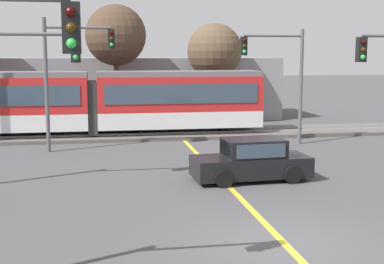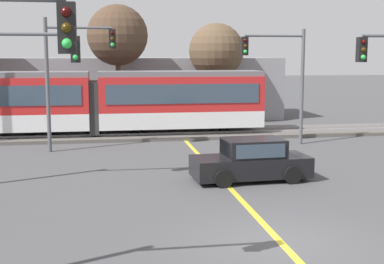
# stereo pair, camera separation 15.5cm
# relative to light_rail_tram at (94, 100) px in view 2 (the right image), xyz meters

# --- Properties ---
(ground_plane) EXTENTS (200.00, 200.00, 0.00)m
(ground_plane) POSITION_rel_light_rail_tram_xyz_m (4.74, -17.66, -2.05)
(ground_plane) COLOR #474749
(track_bed) EXTENTS (120.00, 4.00, 0.18)m
(track_bed) POSITION_rel_light_rail_tram_xyz_m (4.74, 0.01, -1.96)
(track_bed) COLOR #56514C
(track_bed) RESTS_ON ground
(rail_near) EXTENTS (120.00, 0.08, 0.10)m
(rail_near) POSITION_rel_light_rail_tram_xyz_m (4.74, -0.71, -1.82)
(rail_near) COLOR #939399
(rail_near) RESTS_ON track_bed
(rail_far) EXTENTS (120.00, 0.08, 0.10)m
(rail_far) POSITION_rel_light_rail_tram_xyz_m (4.74, 0.73, -1.82)
(rail_far) COLOR #939399
(rail_far) RESTS_ON track_bed
(light_rail_tram) EXTENTS (18.50, 2.64, 3.43)m
(light_rail_tram) POSITION_rel_light_rail_tram_xyz_m (0.00, 0.00, 0.00)
(light_rail_tram) COLOR silver
(light_rail_tram) RESTS_ON track_bed
(lane_centre_line) EXTENTS (0.20, 17.51, 0.01)m
(lane_centre_line) POSITION_rel_light_rail_tram_xyz_m (4.74, -10.75, -2.05)
(lane_centre_line) COLOR gold
(lane_centre_line) RESTS_ON ground
(sedan_crossing) EXTENTS (4.30, 2.13, 1.52)m
(sedan_crossing) POSITION_rel_light_rail_tram_xyz_m (5.76, -11.17, -1.35)
(sedan_crossing) COLOR black
(sedan_crossing) RESTS_ON ground
(traffic_light_far_left) EXTENTS (3.25, 0.38, 6.19)m
(traffic_light_far_left) POSITION_rel_light_rail_tram_xyz_m (-0.96, -4.12, 1.99)
(traffic_light_far_left) COLOR #515459
(traffic_light_far_left) RESTS_ON ground
(traffic_light_far_right) EXTENTS (3.25, 0.38, 5.77)m
(traffic_light_far_right) POSITION_rel_light_rail_tram_xyz_m (9.29, -3.89, 1.78)
(traffic_light_far_right) COLOR #515459
(traffic_light_far_right) RESTS_ON ground
(traffic_light_mid_left) EXTENTS (4.25, 0.38, 5.69)m
(traffic_light_mid_left) POSITION_rel_light_rail_tram_xyz_m (-2.86, -10.72, 1.72)
(traffic_light_mid_left) COLOR #515459
(traffic_light_mid_left) RESTS_ON ground
(bare_tree_west) EXTENTS (3.73, 3.73, 7.55)m
(bare_tree_west) POSITION_rel_light_rail_tram_xyz_m (1.43, 3.98, 3.61)
(bare_tree_west) COLOR brown
(bare_tree_west) RESTS_ON ground
(bare_tree_east) EXTENTS (3.61, 3.61, 6.56)m
(bare_tree_east) POSITION_rel_light_rail_tram_xyz_m (7.86, 5.18, 2.68)
(bare_tree_east) COLOR brown
(bare_tree_east) RESTS_ON ground
(building_backdrop_far) EXTENTS (27.47, 6.00, 4.28)m
(building_backdrop_far) POSITION_rel_light_rail_tram_xyz_m (-0.94, 8.71, 0.09)
(building_backdrop_far) COLOR gray
(building_backdrop_far) RESTS_ON ground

